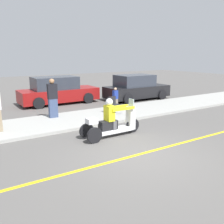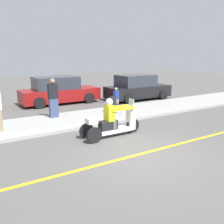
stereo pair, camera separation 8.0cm
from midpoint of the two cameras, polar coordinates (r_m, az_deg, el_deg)
ground_plane at (r=7.65m, az=6.47°, el=-9.61°), size 60.00×60.00×0.00m
lane_stripe at (r=7.78m, az=7.73°, el=-9.25°), size 24.00×0.12×0.01m
sidewalk_strip at (r=11.40m, az=-7.98°, el=-1.69°), size 28.00×2.80×0.12m
motorcycle_trike at (r=9.05m, az=0.28°, el=-2.49°), size 2.37×0.68×1.43m
spectator_mid_group at (r=11.58m, az=-13.09°, el=2.95°), size 0.43×0.27×1.77m
spectator_by_tree at (r=12.93m, az=1.10°, el=2.99°), size 0.30×0.22×1.15m
folding_chair_curbside at (r=12.08m, az=0.67°, el=2.03°), size 0.50×0.50×0.82m
parked_car_lot_right at (r=15.47m, az=-11.90°, el=4.71°), size 4.68×1.95×1.64m
parked_car_lot_center at (r=16.60m, az=5.93°, el=5.47°), size 4.33×2.01×1.63m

